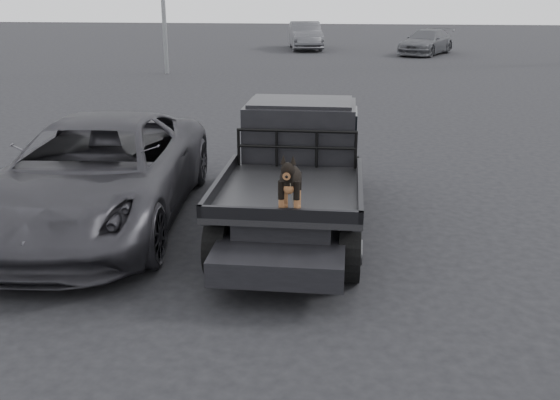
# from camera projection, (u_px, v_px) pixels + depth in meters

# --- Properties ---
(ground) EXTENTS (120.00, 120.00, 0.00)m
(ground) POSITION_uv_depth(u_px,v_px,m) (298.00, 288.00, 7.63)
(ground) COLOR black
(ground) RESTS_ON ground
(flatbed_ute) EXTENTS (2.00, 5.40, 0.92)m
(flatbed_ute) POSITION_uv_depth(u_px,v_px,m) (295.00, 200.00, 9.37)
(flatbed_ute) COLOR black
(flatbed_ute) RESTS_ON ground
(ute_cab) EXTENTS (1.72, 1.30, 0.88)m
(ute_cab) POSITION_uv_depth(u_px,v_px,m) (301.00, 128.00, 9.97)
(ute_cab) COLOR black
(ute_cab) RESTS_ON flatbed_ute
(headache_rack) EXTENTS (1.80, 0.08, 0.55)m
(headache_rack) POSITION_uv_depth(u_px,v_px,m) (297.00, 149.00, 9.32)
(headache_rack) COLOR black
(headache_rack) RESTS_ON flatbed_ute
(dog) EXTENTS (0.32, 0.60, 0.74)m
(dog) POSITION_uv_depth(u_px,v_px,m) (290.00, 183.00, 7.37)
(dog) COLOR black
(dog) RESTS_ON flatbed_ute
(parked_suv) EXTENTS (3.06, 5.92, 1.60)m
(parked_suv) POSITION_uv_depth(u_px,v_px,m) (97.00, 173.00, 9.52)
(parked_suv) COLOR #2D2C31
(parked_suv) RESTS_ON ground
(distant_car_a) EXTENTS (2.49, 5.08, 1.60)m
(distant_car_a) POSITION_uv_depth(u_px,v_px,m) (305.00, 36.00, 37.13)
(distant_car_a) COLOR #444549
(distant_car_a) RESTS_ON ground
(distant_car_b) EXTENTS (3.74, 4.96, 1.34)m
(distant_car_b) POSITION_uv_depth(u_px,v_px,m) (426.00, 42.00, 34.25)
(distant_car_b) COLOR #4A4B50
(distant_car_b) RESTS_ON ground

